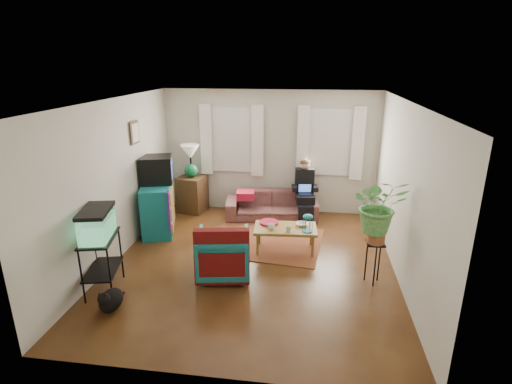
# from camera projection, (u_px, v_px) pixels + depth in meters

# --- Properties ---
(floor) EXTENTS (4.50, 5.00, 0.01)m
(floor) POSITION_uv_depth(u_px,v_px,m) (253.00, 263.00, 6.53)
(floor) COLOR #4F2B14
(floor) RESTS_ON ground
(ceiling) EXTENTS (4.50, 5.00, 0.01)m
(ceiling) POSITION_uv_depth(u_px,v_px,m) (252.00, 101.00, 5.71)
(ceiling) COLOR white
(ceiling) RESTS_ON wall_back
(wall_back) EXTENTS (4.50, 0.01, 2.60)m
(wall_back) POSITION_uv_depth(u_px,v_px,m) (270.00, 152.00, 8.47)
(wall_back) COLOR silver
(wall_back) RESTS_ON floor
(wall_front) EXTENTS (4.50, 0.01, 2.60)m
(wall_front) POSITION_uv_depth(u_px,v_px,m) (214.00, 268.00, 3.77)
(wall_front) COLOR silver
(wall_front) RESTS_ON floor
(wall_left) EXTENTS (0.01, 5.00, 2.60)m
(wall_left) POSITION_uv_depth(u_px,v_px,m) (114.00, 182.00, 6.42)
(wall_left) COLOR silver
(wall_left) RESTS_ON floor
(wall_right) EXTENTS (0.01, 5.00, 2.60)m
(wall_right) POSITION_uv_depth(u_px,v_px,m) (405.00, 194.00, 5.83)
(wall_right) COLOR silver
(wall_right) RESTS_ON floor
(window_left) EXTENTS (1.08, 0.04, 1.38)m
(window_left) POSITION_uv_depth(u_px,v_px,m) (232.00, 140.00, 8.48)
(window_left) COLOR white
(window_left) RESTS_ON wall_back
(window_right) EXTENTS (1.08, 0.04, 1.38)m
(window_right) POSITION_uv_depth(u_px,v_px,m) (330.00, 142.00, 8.21)
(window_right) COLOR white
(window_right) RESTS_ON wall_back
(curtains_left) EXTENTS (1.36, 0.06, 1.50)m
(curtains_left) POSITION_uv_depth(u_px,v_px,m) (232.00, 140.00, 8.40)
(curtains_left) COLOR white
(curtains_left) RESTS_ON wall_back
(curtains_right) EXTENTS (1.36, 0.06, 1.50)m
(curtains_right) POSITION_uv_depth(u_px,v_px,m) (330.00, 143.00, 8.13)
(curtains_right) COLOR white
(curtains_right) RESTS_ON wall_back
(picture_frame) EXTENTS (0.04, 0.32, 0.40)m
(picture_frame) POSITION_uv_depth(u_px,v_px,m) (135.00, 133.00, 7.00)
(picture_frame) COLOR #3D2616
(picture_frame) RESTS_ON wall_left
(area_rug) EXTENTS (2.18, 1.83, 0.01)m
(area_rug) POSITION_uv_depth(u_px,v_px,m) (265.00, 241.00, 7.30)
(area_rug) COLOR maroon
(area_rug) RESTS_ON floor
(sofa) EXTENTS (1.97, 0.99, 0.74)m
(sofa) POSITION_uv_depth(u_px,v_px,m) (272.00, 201.00, 8.33)
(sofa) COLOR brown
(sofa) RESTS_ON floor
(seated_person) EXTENTS (0.55, 0.64, 1.13)m
(seated_person) POSITION_uv_depth(u_px,v_px,m) (305.00, 192.00, 8.26)
(seated_person) COLOR black
(seated_person) RESTS_ON sofa
(side_table) EXTENTS (0.63, 0.63, 0.78)m
(side_table) POSITION_uv_depth(u_px,v_px,m) (192.00, 194.00, 8.69)
(side_table) COLOR #3F2117
(side_table) RESTS_ON floor
(table_lamp) EXTENTS (0.47, 0.47, 0.71)m
(table_lamp) POSITION_uv_depth(u_px,v_px,m) (191.00, 162.00, 8.46)
(table_lamp) COLOR white
(table_lamp) RESTS_ON side_table
(dresser) EXTENTS (0.80, 1.16, 0.95)m
(dresser) POSITION_uv_depth(u_px,v_px,m) (158.00, 208.00, 7.63)
(dresser) COLOR #12626C
(dresser) RESTS_ON floor
(crt_tv) EXTENTS (0.71, 0.67, 0.51)m
(crt_tv) POSITION_uv_depth(u_px,v_px,m) (156.00, 169.00, 7.50)
(crt_tv) COLOR black
(crt_tv) RESTS_ON dresser
(aquarium_stand) EXTENTS (0.57, 0.81, 0.83)m
(aquarium_stand) POSITION_uv_depth(u_px,v_px,m) (102.00, 264.00, 5.66)
(aquarium_stand) COLOR black
(aquarium_stand) RESTS_ON floor
(aquarium) EXTENTS (0.51, 0.74, 0.43)m
(aquarium) POSITION_uv_depth(u_px,v_px,m) (97.00, 223.00, 5.46)
(aquarium) COLOR #7FD899
(aquarium) RESTS_ON aquarium_stand
(black_cat) EXTENTS (0.29, 0.43, 0.36)m
(black_cat) POSITION_uv_depth(u_px,v_px,m) (111.00, 298.00, 5.26)
(black_cat) COLOR black
(black_cat) RESTS_ON floor
(armchair) EXTENTS (0.88, 0.84, 0.79)m
(armchair) POSITION_uv_depth(u_px,v_px,m) (223.00, 252.00, 6.06)
(armchair) COLOR #105E64
(armchair) RESTS_ON floor
(serape_throw) EXTENTS (0.81, 0.31, 0.65)m
(serape_throw) POSITION_uv_depth(u_px,v_px,m) (222.00, 251.00, 5.72)
(serape_throw) COLOR #9E0A0A
(serape_throw) RESTS_ON armchair
(coffee_table) EXTENTS (1.10, 0.65, 0.44)m
(coffee_table) POSITION_uv_depth(u_px,v_px,m) (285.00, 239.00, 6.90)
(coffee_table) COLOR brown
(coffee_table) RESTS_ON floor
(cup_a) EXTENTS (0.13, 0.13, 0.09)m
(cup_a) POSITION_uv_depth(u_px,v_px,m) (271.00, 227.00, 6.74)
(cup_a) COLOR white
(cup_a) RESTS_ON coffee_table
(cup_b) EXTENTS (0.10, 0.10, 0.09)m
(cup_b) POSITION_uv_depth(u_px,v_px,m) (288.00, 229.00, 6.65)
(cup_b) COLOR beige
(cup_b) RESTS_ON coffee_table
(bowl) EXTENTS (0.22, 0.22, 0.05)m
(bowl) POSITION_uv_depth(u_px,v_px,m) (302.00, 224.00, 6.90)
(bowl) COLOR white
(bowl) RESTS_ON coffee_table
(snack_tray) EXTENTS (0.35, 0.35, 0.04)m
(snack_tray) POSITION_uv_depth(u_px,v_px,m) (269.00, 222.00, 6.98)
(snack_tray) COLOR #B21414
(snack_tray) RESTS_ON coffee_table
(birdcage) EXTENTS (0.18, 0.18, 0.31)m
(birdcage) POSITION_uv_depth(u_px,v_px,m) (308.00, 223.00, 6.62)
(birdcage) COLOR #115B6B
(birdcage) RESTS_ON coffee_table
(plant_stand) EXTENTS (0.29, 0.29, 0.65)m
(plant_stand) POSITION_uv_depth(u_px,v_px,m) (373.00, 263.00, 5.88)
(plant_stand) COLOR black
(plant_stand) RESTS_ON floor
(potted_plant) EXTENTS (0.79, 0.69, 0.83)m
(potted_plant) POSITION_uv_depth(u_px,v_px,m) (378.00, 214.00, 5.63)
(potted_plant) COLOR #599947
(potted_plant) RESTS_ON plant_stand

